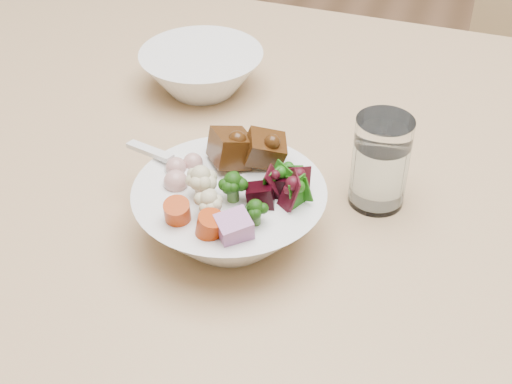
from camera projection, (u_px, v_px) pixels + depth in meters
The scene contains 5 objects.
dining_table at pixel (394, 286), 0.79m from camera, with size 1.80×1.05×0.83m.
food_bowl at pixel (232, 208), 0.72m from camera, with size 0.19×0.19×0.10m.
soup_spoon at pixel (172, 166), 0.73m from camera, with size 0.09×0.06×0.02m.
water_glass at pixel (380, 165), 0.75m from camera, with size 0.06×0.06×0.10m.
side_bowl at pixel (202, 71), 0.95m from camera, with size 0.16×0.16×0.05m, color white, non-canonical shape.
Camera 1 is at (-0.06, -0.77, 1.32)m, focal length 50.00 mm.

